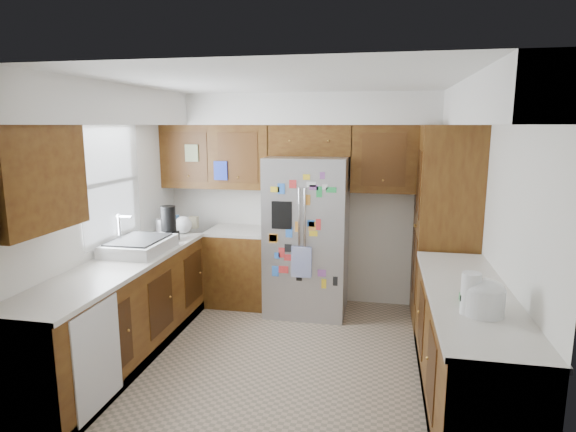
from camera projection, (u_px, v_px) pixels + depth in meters
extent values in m
plane|color=tan|center=(287.00, 357.00, 4.52)|extent=(3.60, 3.60, 0.00)
cube|color=white|center=(312.00, 200.00, 5.83)|extent=(3.60, 0.04, 2.50)
cube|color=white|center=(104.00, 220.00, 4.63)|extent=(0.04, 3.20, 2.50)
cube|color=white|center=(502.00, 236.00, 3.95)|extent=(0.04, 3.20, 2.50)
cube|color=white|center=(232.00, 285.00, 2.74)|extent=(3.60, 0.04, 2.50)
cube|color=white|center=(287.00, 81.00, 4.05)|extent=(3.60, 3.20, 0.02)
cube|color=white|center=(311.00, 109.00, 5.44)|extent=(3.60, 0.38, 0.35)
cube|color=white|center=(114.00, 105.00, 4.39)|extent=(0.38, 3.20, 0.35)
cube|color=white|center=(487.00, 102.00, 3.78)|extent=(0.38, 3.20, 0.35)
cube|color=#46220D|center=(217.00, 157.00, 5.78)|extent=(1.33, 0.34, 0.75)
cube|color=#46220D|center=(412.00, 159.00, 5.35)|extent=(1.33, 0.34, 0.75)
cube|color=#46220D|center=(29.00, 179.00, 3.39)|extent=(0.34, 0.85, 0.75)
cube|color=white|center=(108.00, 183.00, 4.65)|extent=(0.02, 0.90, 1.05)
cube|color=white|center=(112.00, 183.00, 4.65)|extent=(0.01, 1.02, 1.15)
cube|color=#2139C3|center=(221.00, 171.00, 5.61)|extent=(0.16, 0.02, 0.22)
cube|color=beige|center=(192.00, 153.00, 5.64)|extent=(0.16, 0.02, 0.20)
cube|color=#46220D|center=(121.00, 313.00, 4.43)|extent=(0.60, 2.60, 0.88)
cube|color=#46220D|center=(241.00, 268.00, 5.85)|extent=(0.75, 0.60, 0.88)
cube|color=silver|center=(118.00, 265.00, 4.34)|extent=(0.63, 2.60, 0.04)
cube|color=silver|center=(241.00, 231.00, 5.76)|extent=(0.75, 0.60, 0.04)
cube|color=black|center=(124.00, 353.00, 4.50)|extent=(0.60, 2.60, 0.10)
cube|color=silver|center=(98.00, 357.00, 3.55)|extent=(0.01, 0.58, 0.80)
cube|color=#46220D|center=(466.00, 351.00, 3.69)|extent=(0.60, 2.25, 0.88)
cube|color=silver|center=(470.00, 294.00, 3.61)|extent=(0.63, 2.25, 0.04)
cube|color=black|center=(463.00, 397.00, 3.77)|extent=(0.60, 2.25, 0.10)
cube|color=#46220D|center=(445.00, 227.00, 5.14)|extent=(0.60, 0.90, 2.15)
cube|color=#A9A8AE|center=(307.00, 236.00, 5.51)|extent=(0.90, 0.75, 1.80)
cylinder|color=silver|center=(299.00, 230.00, 5.11)|extent=(0.02, 0.02, 0.90)
cylinder|color=silver|center=(305.00, 230.00, 5.10)|extent=(0.02, 0.02, 0.90)
cube|color=black|center=(282.00, 215.00, 5.13)|extent=(0.22, 0.01, 0.30)
cube|color=silver|center=(301.00, 262.00, 5.16)|extent=(0.22, 0.01, 0.34)
cube|color=blue|center=(289.00, 232.00, 5.15)|extent=(0.07, 0.00, 0.11)
cube|color=red|center=(296.00, 267.00, 5.21)|extent=(0.10, 0.00, 0.06)
cube|color=green|center=(319.00, 192.00, 5.01)|extent=(0.06, 0.00, 0.11)
cube|color=orange|center=(307.00, 200.00, 5.05)|extent=(0.07, 0.00, 0.11)
cube|color=white|center=(311.00, 184.00, 5.01)|extent=(0.10, 0.00, 0.05)
cube|color=red|center=(293.00, 184.00, 5.05)|extent=(0.08, 0.00, 0.09)
cube|color=blue|center=(281.00, 189.00, 5.08)|extent=(0.08, 0.00, 0.11)
cube|color=orange|center=(312.00, 226.00, 5.09)|extent=(0.08, 0.00, 0.10)
cube|color=black|center=(299.00, 278.00, 5.22)|extent=(0.06, 0.00, 0.06)
cube|color=red|center=(288.00, 258.00, 5.20)|extent=(0.08, 0.00, 0.07)
cube|color=blue|center=(277.00, 256.00, 5.22)|extent=(0.06, 0.00, 0.07)
cube|color=blue|center=(311.00, 223.00, 5.09)|extent=(0.08, 0.00, 0.07)
cube|color=black|center=(335.00, 281.00, 5.15)|extent=(0.05, 0.00, 0.10)
cube|color=orange|center=(298.00, 227.00, 5.12)|extent=(0.05, 0.00, 0.11)
cube|color=#8C4C99|center=(322.00, 273.00, 5.16)|extent=(0.09, 0.00, 0.08)
cube|color=orange|center=(274.00, 238.00, 5.19)|extent=(0.10, 0.00, 0.09)
cube|color=yellow|center=(306.00, 177.00, 5.00)|extent=(0.07, 0.00, 0.06)
cube|color=red|center=(283.00, 270.00, 5.24)|extent=(0.11, 0.00, 0.08)
cube|color=#8C4C99|center=(322.00, 176.00, 4.97)|extent=(0.05, 0.00, 0.07)
cube|color=red|center=(318.00, 225.00, 5.07)|extent=(0.05, 0.00, 0.12)
cube|color=yellow|center=(313.00, 234.00, 5.10)|extent=(0.09, 0.00, 0.06)
cube|color=red|center=(302.00, 258.00, 5.17)|extent=(0.06, 0.00, 0.10)
cube|color=blue|center=(275.00, 271.00, 5.26)|extent=(0.07, 0.00, 0.11)
cube|color=yellow|center=(324.00, 284.00, 5.18)|extent=(0.05, 0.00, 0.10)
cube|color=green|center=(331.00, 190.00, 4.98)|extent=(0.11, 0.00, 0.06)
cube|color=red|center=(282.00, 253.00, 5.21)|extent=(0.07, 0.00, 0.11)
cube|color=#8C4C99|center=(314.00, 188.00, 5.01)|extent=(0.09, 0.00, 0.05)
cube|color=black|center=(288.00, 248.00, 5.18)|extent=(0.08, 0.00, 0.09)
cube|color=white|center=(325.00, 187.00, 4.98)|extent=(0.06, 0.00, 0.05)
cube|color=#8C4C99|center=(297.00, 269.00, 5.21)|extent=(0.11, 0.00, 0.08)
cube|color=yellow|center=(275.00, 189.00, 5.09)|extent=(0.10, 0.00, 0.06)
cube|color=orange|center=(273.00, 239.00, 5.20)|extent=(0.09, 0.00, 0.09)
cube|color=#46220D|center=(311.00, 140.00, 5.53)|extent=(0.96, 0.34, 0.35)
sphere|color=#2027CB|center=(285.00, 113.00, 5.49)|extent=(0.26, 0.26, 0.26)
cylinder|color=black|center=(340.00, 118.00, 5.41)|extent=(0.25, 0.25, 0.14)
ellipsoid|color=#333338|center=(340.00, 112.00, 5.40)|extent=(0.23, 0.23, 0.10)
cube|color=silver|center=(139.00, 246.00, 4.72)|extent=(0.52, 0.70, 0.12)
cube|color=black|center=(139.00, 240.00, 4.70)|extent=(0.44, 0.60, 0.02)
cylinder|color=silver|center=(119.00, 229.00, 4.72)|extent=(0.02, 0.02, 0.30)
cylinder|color=silver|center=(124.00, 217.00, 4.69)|extent=(0.16, 0.02, 0.02)
cube|color=yellow|center=(145.00, 258.00, 4.43)|extent=(0.10, 0.18, 0.04)
cube|color=black|center=(169.00, 236.00, 5.18)|extent=(0.18, 0.14, 0.10)
cylinder|color=black|center=(168.00, 219.00, 5.14)|extent=(0.16, 0.16, 0.28)
cylinder|color=#A9A8AE|center=(162.00, 228.00, 5.38)|extent=(0.14, 0.14, 0.20)
sphere|color=silver|center=(183.00, 225.00, 5.52)|extent=(0.20, 0.20, 0.20)
cube|color=#3F72B2|center=(172.00, 223.00, 5.69)|extent=(0.14, 0.10, 0.18)
cube|color=#BFB28C|center=(194.00, 222.00, 5.82)|extent=(0.10, 0.08, 0.14)
cylinder|color=silver|center=(161.00, 238.00, 5.09)|extent=(0.08, 0.08, 0.11)
cylinder|color=silver|center=(483.00, 301.00, 3.16)|extent=(0.27, 0.27, 0.18)
ellipsoid|color=silver|center=(484.00, 288.00, 3.14)|extent=(0.26, 0.26, 0.12)
cube|color=black|center=(464.00, 297.00, 3.18)|extent=(0.04, 0.06, 0.04)
cylinder|color=white|center=(471.00, 294.00, 3.15)|extent=(0.12, 0.12, 0.28)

